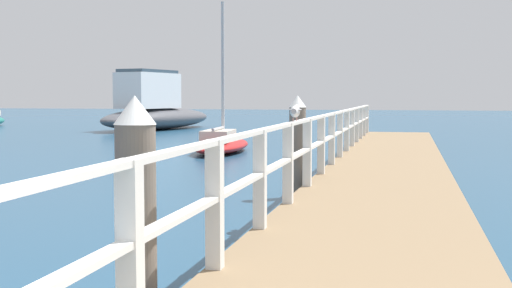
# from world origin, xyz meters

# --- Properties ---
(pier_deck) EXTENTS (2.26, 24.01, 0.40)m
(pier_deck) POSITION_xyz_m (0.00, 12.00, 0.20)
(pier_deck) COLOR #846B4C
(pier_deck) RESTS_ON ground_plane
(pier_railing) EXTENTS (0.12, 22.53, 1.00)m
(pier_railing) POSITION_xyz_m (-1.05, 12.00, 1.02)
(pier_railing) COLOR silver
(pier_railing) RESTS_ON pier_deck
(dock_piling_near) EXTENTS (0.29, 0.29, 1.74)m
(dock_piling_near) POSITION_xyz_m (-1.43, 3.37, 0.88)
(dock_piling_near) COLOR #6B6056
(dock_piling_near) RESTS_ON ground_plane
(dock_piling_far) EXTENTS (0.29, 0.29, 1.74)m
(dock_piling_far) POSITION_xyz_m (-1.43, 10.22, 0.88)
(dock_piling_far) COLOR #6B6056
(dock_piling_far) RESTS_ON ground_plane
(seagull_foreground) EXTENTS (0.19, 0.48, 0.21)m
(seagull_foreground) POSITION_xyz_m (-1.05, 7.72, 1.53)
(seagull_foreground) COLOR white
(seagull_foreground) RESTS_ON pier_railing
(boat_0) EXTENTS (4.51, 9.09, 3.01)m
(boat_0) POSITION_xyz_m (-12.16, 30.98, 1.01)
(boat_0) COLOR #4C4C51
(boat_0) RESTS_ON ground_plane
(boat_6) EXTENTS (1.80, 4.42, 4.60)m
(boat_6) POSITION_xyz_m (-5.18, 18.67, 0.28)
(boat_6) COLOR red
(boat_6) RESTS_ON ground_plane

